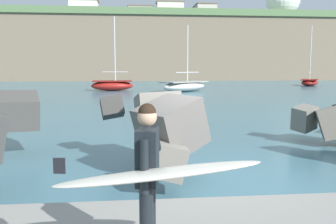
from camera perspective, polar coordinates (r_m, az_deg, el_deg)
The scene contains 12 objects.
ground_plane at distance 8.09m, azimuth 5.05°, elevation -10.26°, with size 400.00×400.00×0.00m, color #42707F.
breakwater_jetty at distance 10.32m, azimuth 19.68°, elevation -0.71°, with size 32.84×6.70×2.31m.
surfer_with_board at distance 3.89m, azimuth -2.90°, elevation -9.65°, with size 2.12×1.32×1.78m.
boat_near_left at distance 51.78m, azimuth 21.16°, elevation 4.38°, with size 4.17×5.03×7.71m.
boat_near_centre at distance 36.80m, azimuth 2.58°, elevation 4.08°, with size 5.74×5.18×6.57m.
boat_mid_left at distance 38.54m, azimuth -8.68°, elevation 4.18°, with size 4.45×2.35×7.54m.
headland_bluff at distance 87.59m, azimuth 2.63°, elevation 9.57°, with size 92.23×42.54×12.83m.
radar_dome at distance 103.19m, azimuth 17.45°, elevation 16.04°, with size 8.71×8.71×11.33m.
station_building_west at distance 94.01m, azimuth -4.32°, elevation 14.72°, with size 6.43×4.48×4.64m.
station_building_central at distance 86.12m, azimuth 0.27°, elevation 15.34°, with size 6.17×4.44×4.27m.
station_building_east at distance 96.94m, azimuth 5.72°, elevation 14.70°, with size 5.12×7.43×5.41m.
station_building_annex at distance 97.64m, azimuth -12.92°, elevation 14.77°, with size 7.35×4.67×6.29m.
Camera 1 is at (-1.48, -7.59, 2.39)m, focal length 39.17 mm.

